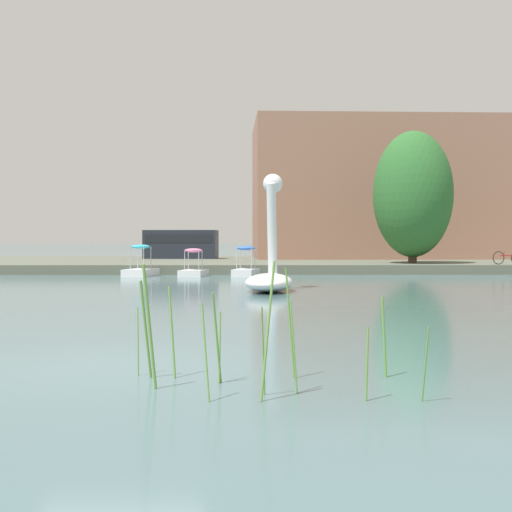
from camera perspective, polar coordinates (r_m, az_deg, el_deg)
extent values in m
plane|color=slate|center=(10.15, -11.82, -8.77)|extent=(547.62, 547.62, 0.00)
cube|color=#5B6051|center=(44.18, -2.92, -0.61)|extent=(153.38, 19.06, 0.48)
ellipsoid|color=white|center=(23.64, 1.08, -2.19)|extent=(2.00, 3.37, 0.62)
cylinder|color=white|center=(24.61, 1.32, 2.21)|extent=(0.45, 0.98, 3.29)
sphere|color=white|center=(25.00, 1.39, 5.97)|extent=(0.79, 0.79, 0.70)
cone|color=yellow|center=(25.28, 1.45, 5.92)|extent=(0.45, 0.59, 0.39)
cube|color=white|center=(33.32, -0.85, -1.37)|extent=(1.39, 2.10, 0.35)
ellipsoid|color=blue|center=(33.28, -0.85, 0.65)|extent=(1.09, 1.09, 0.20)
cylinder|color=#B7B7BF|center=(33.73, -1.30, -0.19)|extent=(0.04, 0.04, 1.00)
cylinder|color=#B7B7BF|center=(33.57, -0.10, -0.20)|extent=(0.04, 0.04, 1.00)
cylinder|color=#B7B7BF|center=(33.02, -1.60, -0.23)|extent=(0.04, 0.04, 1.00)
cylinder|color=#B7B7BF|center=(32.85, -0.38, -0.23)|extent=(0.04, 0.04, 1.00)
cube|color=white|center=(33.39, -5.16, -1.41)|extent=(1.38, 2.00, 0.31)
ellipsoid|color=pink|center=(33.35, -5.17, 0.46)|extent=(0.98, 1.00, 0.20)
cylinder|color=#B7B7BF|center=(33.79, -5.59, -0.32)|extent=(0.04, 0.04, 0.94)
cylinder|color=#B7B7BF|center=(33.63, -4.45, -0.33)|extent=(0.04, 0.04, 0.94)
cylinder|color=#B7B7BF|center=(33.11, -5.88, -0.36)|extent=(0.04, 0.04, 0.94)
cylinder|color=#B7B7BF|center=(32.94, -4.73, -0.36)|extent=(0.04, 0.04, 0.94)
cube|color=white|center=(33.82, -9.47, -1.35)|extent=(1.58, 2.36, 0.35)
ellipsoid|color=#2DB7D1|center=(33.79, -9.47, 0.77)|extent=(1.10, 1.31, 0.20)
cylinder|color=#B7B7BF|center=(34.35, -9.71, -0.12)|extent=(0.04, 0.04, 1.08)
cylinder|color=#B7B7BF|center=(34.09, -8.64, -0.13)|extent=(0.04, 0.04, 1.08)
cylinder|color=#B7B7BF|center=(33.51, -10.31, -0.16)|extent=(0.04, 0.04, 1.08)
cylinder|color=#B7B7BF|center=(33.24, -9.22, -0.17)|extent=(0.04, 0.04, 1.08)
cylinder|color=#423323|center=(38.43, 12.76, 1.85)|extent=(0.46, 0.46, 3.26)
ellipsoid|color=#2D662D|center=(38.50, 12.77, 4.98)|extent=(4.57, 4.77, 6.82)
torus|color=black|center=(37.70, 19.32, -0.15)|extent=(0.67, 0.21, 0.68)
cube|color=#A51E1E|center=(38.00, 19.99, 0.03)|extent=(0.94, 0.28, 0.04)
cylinder|color=#A51E1E|center=(37.88, 19.73, 0.17)|extent=(0.03, 0.03, 0.29)
cube|color=#1E232D|center=(46.65, -6.19, 0.96)|extent=(4.97, 2.18, 1.90)
cube|color=black|center=(46.64, -6.19, 1.43)|extent=(4.58, 2.19, 0.53)
cube|color=#996B56|center=(49.46, 10.74, 5.27)|extent=(18.86, 9.99, 9.33)
cylinder|color=#669942|center=(9.28, -9.69, -6.92)|extent=(0.04, 0.13, 0.89)
cylinder|color=#669942|center=(8.62, -3.24, -6.75)|extent=(0.12, 0.15, 1.13)
cylinder|color=#669942|center=(8.72, -3.00, -7.49)|extent=(0.03, 0.15, 0.88)
cylinder|color=#669942|center=(9.17, 10.49, -6.58)|extent=(0.08, 0.05, 1.04)
cylinder|color=#669942|center=(7.85, 9.12, -8.73)|extent=(0.05, 0.06, 0.82)
cylinder|color=#669942|center=(9.08, -6.92, -6.19)|extent=(0.11, 0.14, 1.18)
cylinder|color=#669942|center=(9.02, -9.06, -5.95)|extent=(0.14, 0.18, 1.27)
cylinder|color=#669942|center=(8.13, 3.13, -7.48)|extent=(0.09, 0.09, 1.06)
cylinder|color=#669942|center=(7.74, 0.98, -6.11)|extent=(0.18, 0.21, 1.54)
cylinder|color=#669942|center=(8.93, 2.83, -5.53)|extent=(0.14, 0.04, 1.42)
cylinder|color=#669942|center=(7.74, -4.18, -7.87)|extent=(0.11, 0.17, 1.07)
cylinder|color=#669942|center=(7.88, 13.77, -8.63)|extent=(0.06, 0.13, 0.84)
cylinder|color=#669942|center=(8.36, -8.75, -5.77)|extent=(0.17, 0.11, 1.49)
cylinder|color=#669942|center=(7.95, 0.60, -7.82)|extent=(0.05, 0.13, 1.02)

